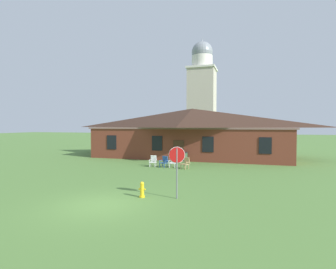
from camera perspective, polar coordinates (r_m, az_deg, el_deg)
The scene contains 10 objects.
ground_plane at distance 12.64m, azimuth -14.20°, elevation -14.59°, with size 200.00×200.00×0.00m, color #517A38.
brick_building at distance 31.00m, azimuth 5.24°, elevation 0.58°, with size 21.56×10.40×5.54m.
dome_tower at distance 50.00m, azimuth 7.35°, elevation 8.38°, with size 5.18×5.18×19.93m.
stop_sign at distance 12.96m, azimuth 1.92°, elevation -5.89°, with size 0.77×0.28×2.55m.
lawn_chair_by_porch at distance 23.12m, azimuth -3.21°, elevation -5.69°, with size 0.70×0.73×0.96m.
lawn_chair_near_door at distance 22.67m, azimuth -0.85°, elevation -5.84°, with size 0.74×0.78×0.96m.
lawn_chair_left_end at distance 22.62m, azimuth 1.07°, elevation -5.86°, with size 0.66×0.68×0.96m.
lawn_chair_middle at distance 21.93m, azimuth 3.82°, elevation -6.11°, with size 0.78×0.83×0.96m.
fire_hydrant at distance 13.49m, azimuth -5.62°, elevation -11.82°, with size 0.36×0.28×0.79m.
trash_bin at distance 25.93m, azimuth 3.65°, elevation -4.86°, with size 0.56×0.56×0.98m.
Camera 1 is at (6.30, -10.35, 3.60)m, focal length 28.22 mm.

